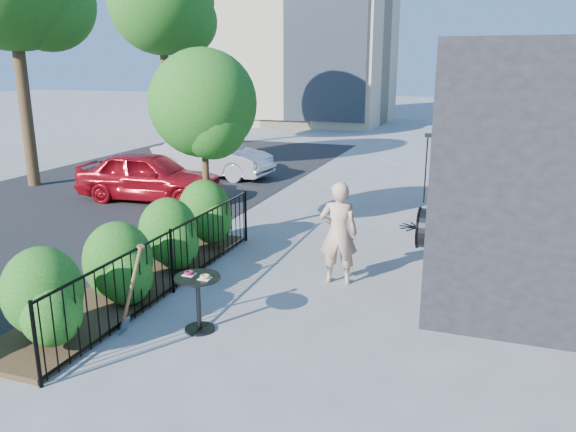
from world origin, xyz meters
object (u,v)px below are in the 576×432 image
at_px(cafe_table, 198,293).
at_px(car_red, 150,176).
at_px(patio_tree, 205,110).
at_px(shovel, 130,294).
at_px(street_tree_far, 162,8).
at_px(woman, 338,233).
at_px(car_silver, 213,157).

height_order(cafe_table, car_red, car_red).
xyz_separation_m(patio_tree, cafe_table, (1.79, -3.83, -2.20)).
relative_size(patio_tree, shovel, 2.86).
relative_size(street_tree_far, woman, 4.64).
relative_size(patio_tree, street_tree_far, 0.48).
bearing_deg(street_tree_far, cafe_table, -57.72).
height_order(patio_tree, shovel, patio_tree).
distance_m(cafe_table, woman, 2.81).
distance_m(shovel, car_red, 8.21).
height_order(street_tree_far, woman, street_tree_far).
height_order(shovel, car_silver, shovel).
distance_m(cafe_table, car_silver, 11.37).
distance_m(patio_tree, woman, 3.95).
distance_m(woman, shovel, 3.62).
relative_size(cafe_table, car_silver, 0.21).
xyz_separation_m(street_tree_far, cafe_table, (9.49, -15.03, -5.36)).
height_order(street_tree_far, car_red, street_tree_far).
bearing_deg(patio_tree, car_silver, 116.29).
bearing_deg(car_silver, patio_tree, -149.03).
bearing_deg(car_silver, car_red, -176.74).
bearing_deg(woman, street_tree_far, -59.61).
xyz_separation_m(patio_tree, car_red, (-3.25, 2.77, -2.08)).
xyz_separation_m(street_tree_far, woman, (10.88, -12.60, -5.03)).
relative_size(patio_tree, woman, 2.21).
relative_size(cafe_table, shovel, 0.63).
bearing_deg(shovel, car_silver, 111.23).
bearing_deg(cafe_table, patio_tree, 115.09).
relative_size(patio_tree, cafe_table, 4.55).
relative_size(car_red, car_silver, 0.98).
relative_size(cafe_table, woman, 0.49).
bearing_deg(car_red, patio_tree, -135.34).
bearing_deg(cafe_table, woman, 60.10).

